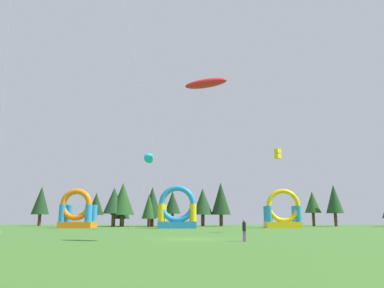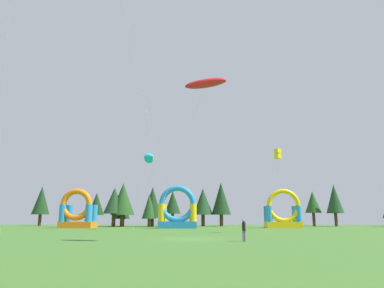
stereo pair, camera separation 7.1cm
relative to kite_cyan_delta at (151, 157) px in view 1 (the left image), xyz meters
name	(u,v)px [view 1 (the left image)]	position (x,y,z in m)	size (l,w,h in m)	color
ground_plane	(190,239)	(6.51, -22.97, -10.90)	(120.00, 120.00, 0.00)	#3D6B28
kite_cyan_delta	(151,157)	(0.00, 0.00, 0.00)	(3.24, 2.30, 11.76)	#19B7CC
kite_yellow_box	(278,154)	(17.09, -10.91, -1.43)	(2.64, 1.92, 10.08)	yellow
kite_red_parafoil	(206,83)	(7.88, -26.87, 1.63)	(6.42, 2.95, 13.05)	red
person_midfield	(244,228)	(10.74, -26.53, -9.92)	(0.39, 0.39, 1.65)	#724C8C
inflatable_blue_arch	(77,214)	(-13.78, 9.04, -8.50)	(5.73, 4.38, 6.73)	orange
inflatable_orange_dome	(177,213)	(3.81, 7.30, -8.44)	(6.42, 4.18, 7.11)	#268CD8
inflatable_red_slide	(283,214)	(22.09, 9.50, -8.58)	(6.02, 3.55, 6.68)	yellow
tree_row_0	(41,200)	(-26.25, 22.78, -5.57)	(3.65, 3.65, 8.35)	#4C331E
tree_row_1	(96,204)	(-14.35, 22.71, -6.34)	(3.38, 3.38, 6.94)	#4C331E
tree_row_2	(114,201)	(-9.35, 17.49, -5.87)	(4.17, 4.17, 7.65)	#4C331E
tree_row_3	(122,207)	(-8.59, 21.42, -6.98)	(3.41, 3.41, 6.40)	#4C331E
tree_row_4	(123,199)	(-7.72, 17.87, -5.51)	(4.71, 4.71, 8.60)	#4C331E
tree_row_5	(149,206)	(-2.34, 17.21, -6.98)	(2.80, 2.80, 6.36)	#4C331E
tree_row_6	(152,202)	(-1.84, 18.31, -6.15)	(3.85, 3.85, 7.84)	#4C331E
tree_row_7	(172,203)	(2.20, 18.35, -6.19)	(3.21, 3.21, 7.00)	#4C331E
tree_row_8	(203,202)	(8.31, 21.60, -5.89)	(4.07, 4.07, 7.78)	#4C331E
tree_row_9	(221,199)	(12.10, 21.44, -5.26)	(4.02, 4.02, 9.02)	#4C331E
tree_row_10	(313,202)	(31.40, 22.33, -6.01)	(3.34, 3.34, 7.20)	#4C331E
tree_row_11	(334,199)	(35.24, 20.39, -5.42)	(3.43, 3.43, 8.45)	#4C331E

